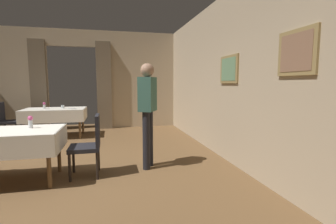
% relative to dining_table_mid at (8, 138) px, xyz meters
% --- Properties ---
extents(ground, '(10.08, 10.08, 0.00)m').
position_rel_dining_table_mid_xyz_m(ground, '(0.31, 0.01, -0.65)').
color(ground, brown).
extents(wall_right, '(0.16, 8.40, 3.00)m').
position_rel_dining_table_mid_xyz_m(wall_right, '(3.50, 0.00, 0.85)').
color(wall_right, tan).
rests_on(wall_right, ground).
extents(wall_back, '(6.40, 0.27, 3.00)m').
position_rel_dining_table_mid_xyz_m(wall_back, '(0.31, 4.19, 0.87)').
color(wall_back, tan).
rests_on(wall_back, ground).
extents(dining_table_mid, '(1.40, 0.90, 0.75)m').
position_rel_dining_table_mid_xyz_m(dining_table_mid, '(0.00, 0.00, 0.00)').
color(dining_table_mid, brown).
rests_on(dining_table_mid, ground).
extents(dining_table_far, '(1.52, 0.95, 0.75)m').
position_rel_dining_table_mid_xyz_m(dining_table_far, '(-0.01, 3.08, 0.00)').
color(dining_table_far, brown).
rests_on(dining_table_far, ground).
extents(chair_mid_right, '(0.45, 0.44, 0.93)m').
position_rel_dining_table_mid_xyz_m(chair_mid_right, '(1.08, 0.02, -0.13)').
color(chair_mid_right, black).
rests_on(chair_mid_right, ground).
extents(chair_far_left, '(0.44, 0.44, 0.93)m').
position_rel_dining_table_mid_xyz_m(chair_far_left, '(-1.16, 3.10, -0.13)').
color(chair_far_left, black).
rests_on(chair_far_left, ground).
extents(flower_vase_mid, '(0.07, 0.07, 0.18)m').
position_rel_dining_table_mid_xyz_m(flower_vase_mid, '(0.26, 0.12, 0.20)').
color(flower_vase_mid, silver).
rests_on(flower_vase_mid, dining_table_mid).
extents(flower_vase_far, '(0.07, 0.07, 0.17)m').
position_rel_dining_table_mid_xyz_m(flower_vase_far, '(-0.27, 3.13, 0.19)').
color(flower_vase_far, silver).
rests_on(flower_vase_far, dining_table_far).
extents(glass_far_b, '(0.08, 0.08, 0.08)m').
position_rel_dining_table_mid_xyz_m(glass_far_b, '(0.17, 3.14, 0.14)').
color(glass_far_b, silver).
rests_on(glass_far_b, dining_table_far).
extents(plate_far_c, '(0.22, 0.22, 0.01)m').
position_rel_dining_table_mid_xyz_m(plate_far_c, '(0.43, 2.91, 0.11)').
color(plate_far_c, white).
rests_on(plate_far_c, dining_table_far).
extents(person_waiter_by_doorway, '(0.35, 0.42, 1.72)m').
position_rel_dining_table_mid_xyz_m(person_waiter_by_doorway, '(1.99, 0.19, 0.38)').
color(person_waiter_by_doorway, black).
rests_on(person_waiter_by_doorway, ground).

